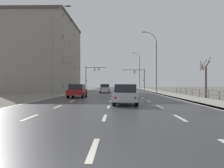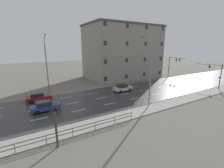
{
  "view_description": "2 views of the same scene",
  "coord_description": "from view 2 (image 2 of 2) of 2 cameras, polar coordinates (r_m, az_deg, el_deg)",
  "views": [
    {
      "loc": [
        0.56,
        -3.86,
        1.6
      ],
      "look_at": [
        -0.5,
        51.0,
        1.58
      ],
      "focal_mm": 38.95,
      "sensor_mm": 36.0,
      "label": 1
    },
    {
      "loc": [
        24.69,
        22.16,
        9.34
      ],
      "look_at": [
        0.0,
        36.93,
        2.41
      ],
      "focal_mm": 24.9,
      "sensor_mm": 36.0,
      "label": 2
    }
  ],
  "objects": [
    {
      "name": "car_distant",
      "position": [
        25.16,
        -23.35,
        -7.46
      ],
      "size": [
        1.93,
        4.15,
        1.57
      ],
      "rotation": [
        0.0,
        0.0,
        0.03
      ],
      "color": "navy",
      "rests_on": "ground"
    },
    {
      "name": "street_lamp_left_bank",
      "position": [
        32.68,
        -22.82,
        6.02
      ],
      "size": [
        2.44,
        0.24,
        11.55
      ],
      "color": "slate",
      "rests_on": "ground"
    },
    {
      "name": "street_lamp_midground",
      "position": [
        24.64,
        13.73,
        3.78
      ],
      "size": [
        2.59,
        0.24,
        10.91
      ],
      "color": "slate",
      "rests_on": "ground"
    },
    {
      "name": "bare_tree_mid",
      "position": [
        15.73,
        -19.76,
        -14.32
      ],
      "size": [
        1.31,
        1.31,
        4.71
      ],
      "color": "#423328",
      "rests_on": "ground"
    },
    {
      "name": "ground_plane",
      "position": [
        36.96,
        14.91,
        -1.67
      ],
      "size": [
        160.0,
        160.0,
        0.12
      ],
      "color": "#666056"
    },
    {
      "name": "brick_building",
      "position": [
        49.35,
        3.93,
        11.77
      ],
      "size": [
        13.5,
        22.28,
        15.68
      ],
      "color": "gray",
      "rests_on": "ground"
    },
    {
      "name": "car_near_right",
      "position": [
        30.06,
        -25.45,
        -4.32
      ],
      "size": [
        1.92,
        4.14,
        1.57
      ],
      "rotation": [
        0.0,
        0.0,
        -0.03
      ],
      "color": "maroon",
      "rests_on": "ground"
    },
    {
      "name": "sidewalk_right",
      "position": [
        42.22,
        34.87,
        -1.64
      ],
      "size": [
        3.0,
        120.0,
        0.12
      ],
      "color": "gray",
      "rests_on": "ground"
    },
    {
      "name": "car_far_left",
      "position": [
        33.25,
        4.0,
        -1.38
      ],
      "size": [
        1.99,
        4.18,
        1.57
      ],
      "rotation": [
        0.0,
        0.0,
        0.05
      ],
      "color": "#B7B7BC",
      "rests_on": "ground"
    },
    {
      "name": "road_asphalt_strip",
      "position": [
        46.14,
        25.41,
        0.54
      ],
      "size": [
        14.0,
        120.0,
        0.03
      ],
      "color": "#303033",
      "rests_on": "ground"
    },
    {
      "name": "traffic_signal_left",
      "position": [
        51.25,
        21.42,
        7.05
      ],
      "size": [
        5.59,
        0.36,
        6.34
      ],
      "color": "#38383A",
      "rests_on": "ground"
    },
    {
      "name": "traffic_signal_right",
      "position": [
        42.73,
        33.73,
        3.76
      ],
      "size": [
        5.96,
        0.36,
        5.58
      ],
      "color": "#38383A",
      "rests_on": "ground"
    }
  ]
}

